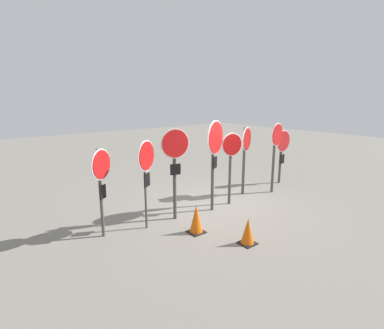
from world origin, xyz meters
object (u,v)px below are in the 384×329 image
Objects in this scene: stop_sign_0 at (101,175)px; stop_sign_5 at (246,148)px; stop_sign_4 at (231,155)px; stop_sign_3 at (215,148)px; stop_sign_7 at (282,147)px; traffic_cone_0 at (248,231)px; traffic_cone_1 at (196,219)px; stop_sign_1 at (146,163)px; stop_sign_2 at (175,158)px; stop_sign_6 at (276,145)px.

stop_sign_5 is (4.78, 0.08, 0.08)m from stop_sign_0.
stop_sign_4 is 1.13m from stop_sign_5.
stop_sign_3 is 3.80m from stop_sign_7.
stop_sign_5 is 3.69× the size of traffic_cone_0.
traffic_cone_1 is (-0.51, 1.12, 0.04)m from traffic_cone_0.
stop_sign_4 is (2.73, -0.07, -0.14)m from stop_sign_1.
stop_sign_3 reaches higher than stop_sign_4.
stop_sign_3 is at bearing -174.72° from stop_sign_7.
stop_sign_4 is (1.90, -0.10, -0.15)m from stop_sign_2.
stop_sign_1 is 0.83m from stop_sign_2.
stop_sign_0 is 3.73m from stop_sign_4.
stop_sign_7 is at bearing 17.56° from stop_sign_2.
stop_sign_7 is at bearing 27.46° from traffic_cone_0.
stop_sign_3 is at bearing 6.69° from stop_sign_2.
traffic_cone_0 is (-1.47, -1.95, -1.17)m from stop_sign_4.
stop_sign_5 is at bearing 21.92° from traffic_cone_1.
stop_sign_5 is at bearing 139.64° from stop_sign_6.
stop_sign_7 is (1.12, 0.51, -0.26)m from stop_sign_6.
stop_sign_5 is at bearing 178.62° from stop_sign_7.
stop_sign_0 is 0.88× the size of stop_sign_6.
stop_sign_6 reaches higher than traffic_cone_0.
stop_sign_7 is at bearing -27.07° from stop_sign_1.
stop_sign_1 is 3.63× the size of traffic_cone_0.
stop_sign_3 is at bearing 168.54° from stop_sign_6.
traffic_cone_1 is (-3.04, -1.22, -1.19)m from stop_sign_5.
stop_sign_7 is 2.89× the size of traffic_cone_1.
traffic_cone_0 is at bearing -154.19° from stop_sign_7.
stop_sign_3 is 1.09× the size of stop_sign_6.
stop_sign_3 is 2.07m from traffic_cone_1.
stop_sign_5 is at bearing 42.75° from traffic_cone_0.
traffic_cone_0 is (0.42, -2.05, -1.32)m from stop_sign_2.
stop_sign_2 is 0.94× the size of stop_sign_3.
stop_sign_7 is (4.94, 0.30, -0.30)m from stop_sign_2.
stop_sign_6 is at bearing -23.46° from stop_sign_3.
stop_sign_7 is 5.20m from traffic_cone_0.
stop_sign_0 is 3.01× the size of traffic_cone_1.
stop_sign_0 is at bearing 134.85° from traffic_cone_0.
stop_sign_0 is at bearing 150.93° from stop_sign_3.
stop_sign_4 is at bearing 11.07° from stop_sign_2.
stop_sign_1 is 1.73m from traffic_cone_1.
stop_sign_4 is 3.08m from stop_sign_7.
stop_sign_2 is at bearing -40.11° from stop_sign_0.
stop_sign_3 is 0.76m from stop_sign_4.
stop_sign_6 is at bearing 10.92° from stop_sign_2.
stop_sign_1 is 3.80m from stop_sign_5.
traffic_cone_0 is 1.23m from traffic_cone_1.
stop_sign_4 is at bearing -17.73° from stop_sign_3.
stop_sign_7 is (6.77, 0.09, -0.12)m from stop_sign_0.
stop_sign_1 reaches higher than stop_sign_4.
stop_sign_7 is at bearing -15.31° from stop_sign_3.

